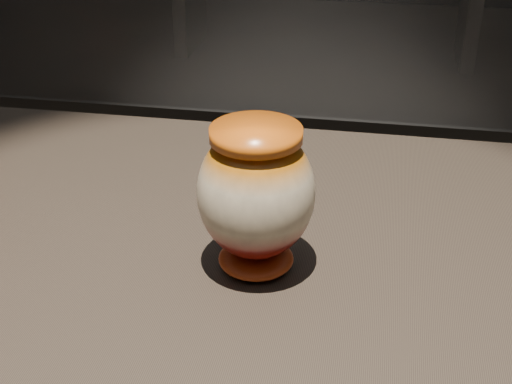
% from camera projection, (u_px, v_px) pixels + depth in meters
% --- Properties ---
extents(main_vase, '(0.16, 0.16, 0.18)m').
position_uv_depth(main_vase, '(256.00, 195.00, 0.78)').
color(main_vase, '#6B0E09').
rests_on(main_vase, display_plinth).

